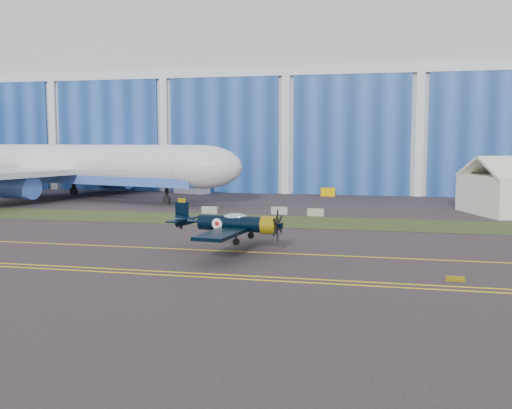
% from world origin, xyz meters
% --- Properties ---
extents(ground, '(260.00, 260.00, 0.00)m').
position_xyz_m(ground, '(0.00, 0.00, 0.00)').
color(ground, '#382D32').
rests_on(ground, ground).
extents(grass_median, '(260.00, 10.00, 0.02)m').
position_xyz_m(grass_median, '(0.00, 14.00, 0.02)').
color(grass_median, '#475128').
rests_on(grass_median, ground).
extents(hangar, '(220.00, 45.70, 30.00)m').
position_xyz_m(hangar, '(0.00, 71.79, 14.96)').
color(hangar, silver).
rests_on(hangar, ground).
extents(taxiway_centreline, '(200.00, 0.20, 0.02)m').
position_xyz_m(taxiway_centreline, '(0.00, -5.00, 0.01)').
color(taxiway_centreline, yellow).
rests_on(taxiway_centreline, ground).
extents(edge_line_near, '(80.00, 0.20, 0.02)m').
position_xyz_m(edge_line_near, '(0.00, -14.50, 0.01)').
color(edge_line_near, yellow).
rests_on(edge_line_near, ground).
extents(edge_line_far, '(80.00, 0.20, 0.02)m').
position_xyz_m(edge_line_far, '(0.00, -13.50, 0.01)').
color(edge_line_far, yellow).
rests_on(edge_line_far, ground).
extents(guard_board_right, '(1.20, 0.15, 0.35)m').
position_xyz_m(guard_board_right, '(22.00, -12.00, 0.17)').
color(guard_board_right, yellow).
rests_on(guard_board_right, ground).
extents(warbird, '(11.84, 13.73, 3.74)m').
position_xyz_m(warbird, '(5.23, -5.48, 2.40)').
color(warbird, black).
rests_on(warbird, ground).
extents(jetliner, '(81.31, 73.69, 24.10)m').
position_xyz_m(jetliner, '(-32.37, 33.57, 12.05)').
color(jetliner, silver).
rests_on(jetliner, ground).
extents(shipping_container, '(6.70, 4.53, 2.70)m').
position_xyz_m(shipping_container, '(-15.99, 46.30, 1.35)').
color(shipping_container, white).
rests_on(shipping_container, ground).
extents(tug, '(2.52, 1.80, 1.35)m').
position_xyz_m(tug, '(7.54, 46.52, 0.68)').
color(tug, '#F9B500').
rests_on(tug, ground).
extents(barrier_a, '(2.02, 0.65, 0.90)m').
position_xyz_m(barrier_a, '(-4.23, 19.03, 0.45)').
color(barrier_a, '#979990').
rests_on(barrier_a, ground).
extents(barrier_b, '(2.02, 0.66, 0.90)m').
position_xyz_m(barrier_b, '(4.33, 20.54, 0.45)').
color(barrier_b, '#9F9F98').
rests_on(barrier_b, ground).
extents(barrier_c, '(2.01, 0.62, 0.90)m').
position_xyz_m(barrier_c, '(8.93, 19.73, 0.45)').
color(barrier_c, '#9B9F83').
rests_on(barrier_c, ground).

